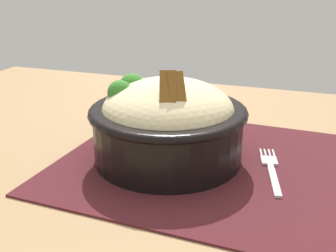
# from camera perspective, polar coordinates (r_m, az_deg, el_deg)

# --- Properties ---
(table) EXTENTS (1.40, 0.83, 0.73)m
(table) POSITION_cam_1_polar(r_m,az_deg,el_deg) (0.62, 7.04, -10.01)
(table) COLOR #99754C
(table) RESTS_ON ground_plane
(placemat) EXTENTS (0.40, 0.37, 0.00)m
(placemat) POSITION_cam_1_polar(r_m,az_deg,el_deg) (0.58, 4.75, -5.04)
(placemat) COLOR #47191E
(placemat) RESTS_ON table
(bowl) EXTENTS (0.25, 0.25, 0.14)m
(bowl) POSITION_cam_1_polar(r_m,az_deg,el_deg) (0.56, -0.09, 0.69)
(bowl) COLOR black
(bowl) RESTS_ON placemat
(fork) EXTENTS (0.04, 0.14, 0.00)m
(fork) POSITION_cam_1_polar(r_m,az_deg,el_deg) (0.57, 14.38, -5.83)
(fork) COLOR silver
(fork) RESTS_ON placemat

